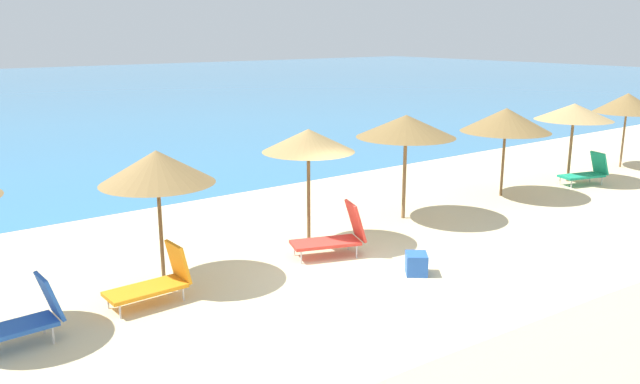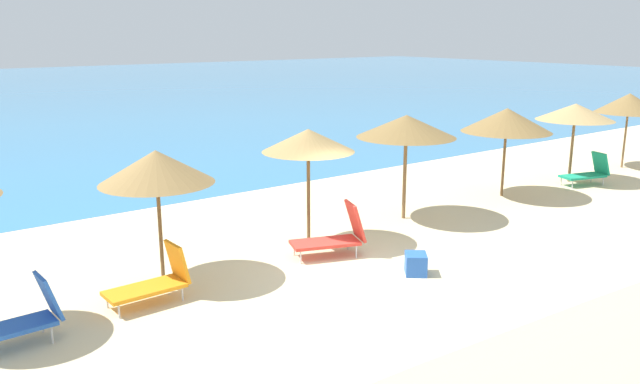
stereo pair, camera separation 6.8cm
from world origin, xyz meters
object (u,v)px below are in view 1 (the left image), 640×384
beach_umbrella_7 (506,120)px  lounge_chair_0 (587,172)px  beach_umbrella_8 (574,112)px  lounge_chair_2 (156,281)px  lounge_chair_1 (16,321)px  beach_umbrella_5 (308,141)px  cooler_box (416,264)px  lounge_chair_3 (335,235)px  beach_umbrella_6 (406,126)px  beach_umbrella_4 (157,167)px  beach_umbrella_9 (627,103)px

beach_umbrella_7 → lounge_chair_0: size_ratio=1.58×
beach_umbrella_8 → lounge_chair_2: (-14.73, -0.99, -1.87)m
lounge_chair_1 → lounge_chair_2: (2.43, 0.32, -0.03)m
beach_umbrella_5 → lounge_chair_2: bearing=-166.5°
beach_umbrella_8 → cooler_box: beach_umbrella_8 is taller
lounge_chair_3 → beach_umbrella_7: bearing=-61.2°
lounge_chair_1 → lounge_chair_2: 2.45m
beach_umbrella_6 → lounge_chair_2: beach_umbrella_6 is taller
beach_umbrella_6 → beach_umbrella_4: bearing=-178.1°
beach_umbrella_7 → beach_umbrella_8: bearing=-1.9°
cooler_box → lounge_chair_2: bearing=158.5°
lounge_chair_1 → lounge_chair_3: lounge_chair_3 is taller
beach_umbrella_4 → cooler_box: beach_umbrella_4 is taller
beach_umbrella_5 → cooler_box: beach_umbrella_5 is taller
lounge_chair_1 → cooler_box: bearing=-104.5°
beach_umbrella_8 → lounge_chair_0: 1.97m
lounge_chair_0 → lounge_chair_2: 14.78m
lounge_chair_3 → beach_umbrella_5: bearing=18.0°
beach_umbrella_9 → lounge_chair_1: bearing=-176.1°
beach_umbrella_5 → beach_umbrella_6: 3.21m
lounge_chair_2 → beach_umbrella_6: bearing=-82.7°
beach_umbrella_4 → lounge_chair_1: (-2.98, -1.27, -1.85)m
beach_umbrella_4 → beach_umbrella_5: (3.63, 0.06, 0.13)m
lounge_chair_1 → cooler_box: (7.20, -1.55, -0.22)m
beach_umbrella_6 → cooler_box: beach_umbrella_6 is taller
beach_umbrella_5 → beach_umbrella_8: bearing=-0.1°
beach_umbrella_5 → beach_umbrella_7: (7.21, 0.09, -0.14)m
beach_umbrella_7 → cooler_box: (-6.61, -2.98, -2.06)m
beach_umbrella_5 → beach_umbrella_9: (14.08, 0.09, -0.10)m
beach_umbrella_8 → lounge_chair_3: (-10.59, -1.01, -1.81)m
lounge_chair_3 → beach_umbrella_8: bearing=-64.6°
beach_umbrella_4 → beach_umbrella_7: beach_umbrella_7 is taller
beach_umbrella_4 → cooler_box: bearing=-33.8°
beach_umbrella_9 → lounge_chair_1: 20.82m
beach_umbrella_6 → beach_umbrella_9: size_ratio=1.02×
beach_umbrella_8 → lounge_chair_2: size_ratio=1.70×
beach_umbrella_4 → lounge_chair_2: (-0.55, -0.95, -1.88)m
beach_umbrella_4 → lounge_chair_3: size_ratio=1.52×
beach_umbrella_8 → lounge_chair_0: size_ratio=1.53×
lounge_chair_0 → lounge_chair_1: (-17.21, -0.69, 0.03)m
beach_umbrella_4 → lounge_chair_0: 14.36m
cooler_box → lounge_chair_0: bearing=12.7°
beach_umbrella_8 → beach_umbrella_9: size_ratio=0.96×
beach_umbrella_9 → lounge_chair_1: beach_umbrella_9 is taller
lounge_chair_0 → lounge_chair_2: bearing=107.6°
lounge_chair_2 → beach_umbrella_5: bearing=-78.2°
lounge_chair_1 → beach_umbrella_6: bearing=-83.7°
beach_umbrella_9 → lounge_chair_3: size_ratio=1.55×
beach_umbrella_9 → cooler_box: bearing=-167.5°
beach_umbrella_5 → beach_umbrella_6: bearing=2.9°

